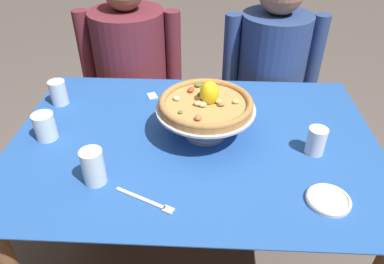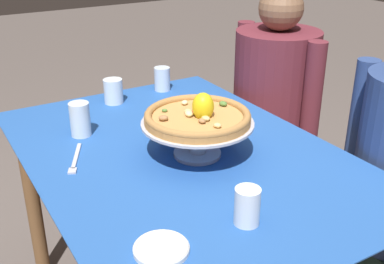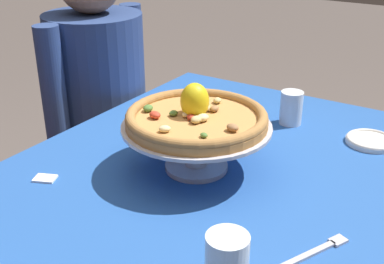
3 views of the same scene
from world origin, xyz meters
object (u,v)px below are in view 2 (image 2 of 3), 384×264
water_glass_back_left (162,80)px  side_plate (161,248)px  water_glass_side_left (113,93)px  dinner_fork (75,160)px  diner_left (273,120)px  sugar_packet (225,114)px  pizza_stand (197,131)px  pizza (198,116)px  water_glass_front_left (80,122)px  water_glass_side_right (247,208)px

water_glass_back_left → side_plate: bearing=-27.7°
water_glass_side_left → dinner_fork: water_glass_side_left is taller
water_glass_side_left → dinner_fork: (0.41, -0.30, -0.04)m
diner_left → sugar_packet: bearing=-66.5°
side_plate → dinner_fork: bearing=-177.0°
water_glass_side_left → pizza_stand: bearing=4.9°
pizza_stand → water_glass_back_left: bearing=162.5°
side_plate → pizza_stand: bearing=139.0°
pizza_stand → water_glass_side_left: 0.58m
pizza → water_glass_back_left: bearing=162.6°
pizza → water_glass_back_left: (-0.61, 0.19, -0.09)m
water_glass_side_left → water_glass_back_left: size_ratio=0.98×
water_glass_front_left → dinner_fork: 0.20m
water_glass_side_right → side_plate: bearing=-92.4°
side_plate → water_glass_back_left: bearing=152.3°
water_glass_side_right → dinner_fork: (-0.54, -0.26, -0.04)m
sugar_packet → diner_left: 0.46m
water_glass_side_right → dinner_fork: water_glass_side_right is taller
water_glass_side_left → water_glass_back_left: water_glass_back_left is taller
water_glass_side_right → water_glass_front_left: (-0.72, -0.18, 0.01)m
water_glass_back_left → sugar_packet: (0.38, 0.08, -0.04)m
dinner_fork → diner_left: size_ratio=0.16×
pizza → side_plate: 0.51m
pizza → diner_left: (-0.41, 0.66, -0.30)m
side_plate → diner_left: 1.26m
water_glass_side_left → water_glass_front_left: bearing=-42.7°
water_glass_front_left → sugar_packet: bearing=79.3°
dinner_fork → water_glass_front_left: bearing=155.4°
sugar_packet → water_glass_side_right: bearing=-30.1°
water_glass_side_left → diner_left: bearing=76.4°
pizza → dinner_fork: size_ratio=1.76×
pizza_stand → diner_left: bearing=121.6°
pizza → dinner_fork: (-0.16, -0.35, -0.13)m
water_glass_front_left → diner_left: bearing=94.1°
water_glass_side_right → dinner_fork: bearing=-154.2°
water_glass_back_left → dinner_fork: size_ratio=0.54×
pizza_stand → diner_left: size_ratio=0.29×
water_glass_back_left → side_plate: size_ratio=0.78×
side_plate → dinner_fork: side_plate is taller
pizza → dinner_fork: 0.41m
water_glass_side_left → dinner_fork: size_ratio=0.53×
sugar_packet → diner_left: size_ratio=0.04×
water_glass_side_left → diner_left: 0.76m
side_plate → diner_left: size_ratio=0.11×
water_glass_side_left → diner_left: size_ratio=0.08×
water_glass_side_right → pizza_stand: bearing=167.1°
water_glass_front_left → diner_left: size_ratio=0.10×
side_plate → water_glass_side_left: bearing=163.9°
pizza_stand → water_glass_side_right: 0.39m
water_glass_back_left → sugar_packet: size_ratio=2.04×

